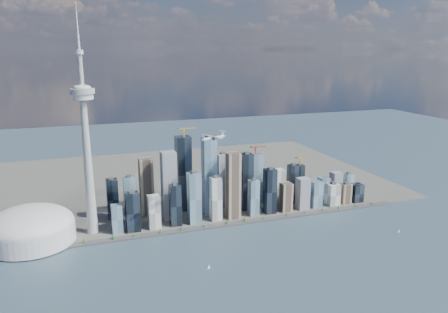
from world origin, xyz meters
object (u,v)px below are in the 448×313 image
object	(u,v)px
airplane	(213,138)
sailboat_west	(209,267)
dome_stadium	(31,228)
sailboat_east	(399,231)
needle_tower	(86,141)

from	to	relation	value
airplane	sailboat_west	xyz separation A→B (m)	(-55.47, -136.22, -248.72)
dome_stadium	sailboat_west	distance (m)	444.95
sailboat_east	sailboat_west	bearing A→B (deg)	179.13
needle_tower	airplane	distance (m)	306.47
needle_tower	dome_stadium	xyz separation A→B (m)	(-140.00, -10.00, -196.40)
airplane	sailboat_west	bearing A→B (deg)	-135.43
airplane	sailboat_west	world-z (taller)	airplane
sailboat_west	sailboat_east	world-z (taller)	sailboat_west
sailboat_west	airplane	bearing A→B (deg)	55.57
needle_tower	airplane	world-z (taller)	needle_tower
dome_stadium	sailboat_east	size ratio (longest dim) A/B	21.96
needle_tower	sailboat_east	world-z (taller)	needle_tower
needle_tower	dome_stadium	distance (m)	241.40
sailboat_east	airplane	bearing A→B (deg)	162.55
needle_tower	airplane	xyz separation A→B (m)	(276.32, -131.57, 16.08)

